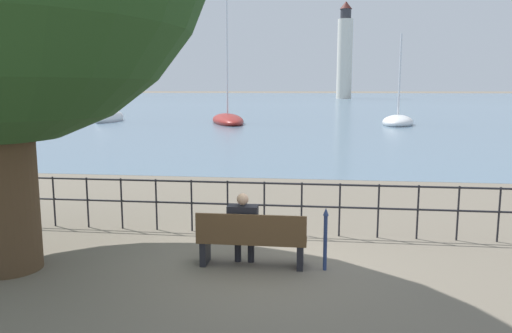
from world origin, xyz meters
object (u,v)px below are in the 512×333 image
Objects in this scene: harbor_lighthouse at (345,54)px; park_bench at (252,241)px; sailboat_0 at (398,122)px; sailboat_2 at (110,117)px; closed_umbrella at (325,236)px; seated_person_left at (243,225)px; sailboat_1 at (228,120)px.

park_bench is at bearing -93.34° from harbor_lighthouse.
park_bench is at bearing -91.84° from sailboat_0.
harbor_lighthouse reaches higher than sailboat_2.
sailboat_0 is (6.08, 32.84, -0.31)m from closed_umbrella.
sailboat_2 reaches higher than seated_person_left.
closed_umbrella is 34.48m from sailboat_1.
harbor_lighthouse is at bearing 87.15° from closed_umbrella.
harbor_lighthouse is at bearing 86.66° from park_bench.
seated_person_left is 0.05× the size of harbor_lighthouse.
seated_person_left is 1.18× the size of closed_umbrella.
closed_umbrella is 137.60m from harbor_lighthouse.
seated_person_left is 1.33m from closed_umbrella.
harbor_lighthouse is (8.13, 136.83, 11.73)m from seated_person_left.
sailboat_1 is at bearing 100.78° from seated_person_left.
closed_umbrella is 0.09× the size of sailboat_2.
sailboat_1 reaches higher than sailboat_0.
sailboat_2 is at bearing -103.69° from harbor_lighthouse.
harbor_lighthouse is (6.81, 136.92, 11.83)m from closed_umbrella.
sailboat_1 is at bearing -5.96° from sailboat_2.
sailboat_0 is at bearing -6.40° from sailboat_2.
park_bench is 1.74× the size of closed_umbrella.
harbor_lighthouse is at bearing 72.77° from sailboat_2.
seated_person_left is at bearing -92.12° from sailboat_0.
sailboat_1 is at bearing 102.92° from closed_umbrella.
sailboat_0 reaches higher than closed_umbrella.
park_bench is 0.17× the size of sailboat_1.
sailboat_0 reaches higher than seated_person_left.
sailboat_2 is 106.56m from harbor_lighthouse.
seated_person_left is 0.12× the size of sailboat_1.
sailboat_2 is (-10.54, 0.44, 0.11)m from sailboat_1.
sailboat_1 is 0.93× the size of sailboat_2.
harbor_lighthouse reaches higher than park_bench.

